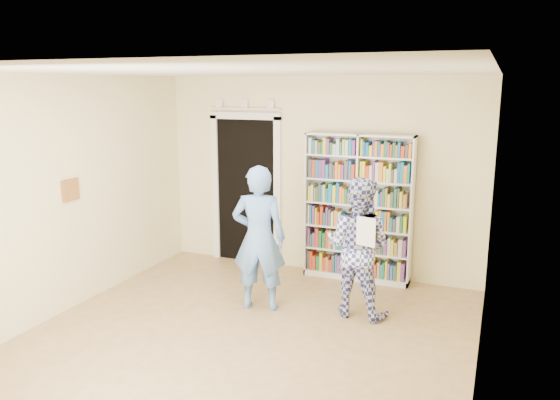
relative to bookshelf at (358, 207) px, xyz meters
name	(u,v)px	position (x,y,z in m)	size (l,w,h in m)	color
floor	(239,345)	(-0.61, -2.34, -0.99)	(5.00, 5.00, 0.00)	olive
ceiling	(234,71)	(-0.61, -2.34, 1.71)	(5.00, 5.00, 0.00)	white
wall_back	(319,176)	(-0.61, 0.16, 0.36)	(4.50, 4.50, 0.00)	#F4E9A8
wall_left	(56,197)	(-2.86, -2.34, 0.36)	(5.00, 5.00, 0.00)	#F4E9A8
wall_right	(486,240)	(1.64, -2.34, 0.36)	(5.00, 5.00, 0.00)	#F4E9A8
bookshelf	(358,207)	(0.00, 0.00, 0.00)	(1.43, 0.27, 1.96)	white
doorway	(246,183)	(-1.71, 0.13, 0.19)	(1.10, 0.08, 2.43)	black
wall_art	(70,190)	(-2.84, -2.14, 0.41)	(0.03, 0.25, 0.25)	brown
man_blue	(259,238)	(-0.81, -1.41, -0.14)	(0.62, 0.41, 1.70)	#5F8DD3
man_plaid	(358,247)	(0.29, -1.14, -0.19)	(0.78, 0.60, 1.60)	navy
paper_sheet	(366,232)	(0.44, -1.42, 0.07)	(0.22, 0.01, 0.31)	white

